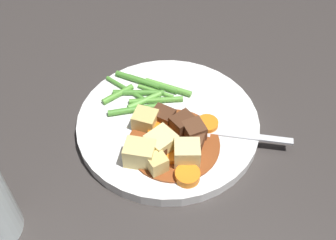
{
  "coord_description": "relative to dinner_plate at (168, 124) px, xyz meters",
  "views": [
    {
      "loc": [
        0.39,
        -0.13,
        0.48
      ],
      "look_at": [
        0.0,
        0.0,
        0.02
      ],
      "focal_mm": 45.24,
      "sensor_mm": 36.0,
      "label": 1
    }
  ],
  "objects": [
    {
      "name": "potato_chunk_1",
      "position": [
        -0.0,
        -0.03,
        0.02
      ],
      "size": [
        0.04,
        0.04,
        0.03
      ],
      "primitive_type": "cube",
      "rotation": [
        0.0,
        0.0,
        2.5
      ],
      "color": "#DBBC6B",
      "rests_on": "dinner_plate"
    },
    {
      "name": "meat_chunk_4",
      "position": [
        0.06,
        -0.04,
        0.02
      ],
      "size": [
        0.03,
        0.03,
        0.02
      ],
      "primitive_type": "cube",
      "rotation": [
        0.0,
        0.0,
        5.1
      ],
      "color": "#4C2B19",
      "rests_on": "dinner_plate"
    },
    {
      "name": "carrot_slice_1",
      "position": [
        0.1,
        -0.01,
        0.02
      ],
      "size": [
        0.04,
        0.04,
        0.01
      ],
      "primitive_type": "cylinder",
      "rotation": [
        0.0,
        0.0,
        4.33
      ],
      "color": "orange",
      "rests_on": "dinner_plate"
    },
    {
      "name": "meat_chunk_3",
      "position": [
        0.0,
        -0.01,
        0.02
      ],
      "size": [
        0.04,
        0.04,
        0.02
      ],
      "primitive_type": "cube",
      "rotation": [
        0.0,
        0.0,
        2.3
      ],
      "color": "#4C2B19",
      "rests_on": "dinner_plate"
    },
    {
      "name": "green_bean_2",
      "position": [
        -0.08,
        -0.0,
        0.01
      ],
      "size": [
        0.06,
        0.07,
        0.01
      ],
      "primitive_type": "cylinder",
      "rotation": [
        0.0,
        1.57,
        0.83
      ],
      "color": "#4C8E33",
      "rests_on": "dinner_plate"
    },
    {
      "name": "green_bean_1",
      "position": [
        -0.03,
        -0.04,
        0.01
      ],
      "size": [
        0.02,
        0.08,
        0.01
      ],
      "primitive_type": "cylinder",
      "rotation": [
        0.0,
        1.57,
        1.45
      ],
      "color": "#4C8E33",
      "rests_on": "dinner_plate"
    },
    {
      "name": "stew_sauce",
      "position": [
        0.05,
        -0.01,
        0.01
      ],
      "size": [
        0.13,
        0.13,
        0.0
      ],
      "primitive_type": "cylinder",
      "color": "brown",
      "rests_on": "dinner_plate"
    },
    {
      "name": "green_bean_0",
      "position": [
        -0.06,
        -0.03,
        0.01
      ],
      "size": [
        0.03,
        0.08,
        0.01
      ],
      "primitive_type": "cylinder",
      "rotation": [
        0.0,
        1.57,
        1.23
      ],
      "color": "#4C8E33",
      "rests_on": "dinner_plate"
    },
    {
      "name": "green_bean_8",
      "position": [
        -0.09,
        -0.02,
        0.01
      ],
      "size": [
        0.06,
        0.06,
        0.01
      ],
      "primitive_type": "cylinder",
      "rotation": [
        0.0,
        1.57,
        0.81
      ],
      "color": "#4C8E33",
      "rests_on": "dinner_plate"
    },
    {
      "name": "ground_plane",
      "position": [
        0.0,
        0.0,
        -0.01
      ],
      "size": [
        3.0,
        3.0,
        0.0
      ],
      "primitive_type": "plane",
      "color": "#383330"
    },
    {
      "name": "green_bean_3",
      "position": [
        -0.06,
        0.02,
        0.01
      ],
      "size": [
        0.06,
        0.06,
        0.01
      ],
      "primitive_type": "cylinder",
      "rotation": [
        0.0,
        1.57,
        0.84
      ],
      "color": "#66AD42",
      "rests_on": "dinner_plate"
    },
    {
      "name": "potato_chunk_0",
      "position": [
        0.06,
        -0.06,
        0.03
      ],
      "size": [
        0.05,
        0.05,
        0.03
      ],
      "primitive_type": "cube",
      "rotation": [
        0.0,
        0.0,
        1.06
      ],
      "color": "#E5CC7A",
      "rests_on": "dinner_plate"
    },
    {
      "name": "dinner_plate",
      "position": [
        0.0,
        0.0,
        0.0
      ],
      "size": [
        0.27,
        0.27,
        0.02
      ],
      "primitive_type": "cylinder",
      "color": "white",
      "rests_on": "ground_plane"
    },
    {
      "name": "carrot_slice_2",
      "position": [
        0.02,
        -0.02,
        0.01
      ],
      "size": [
        0.05,
        0.05,
        0.01
      ],
      "primitive_type": "cylinder",
      "rotation": [
        0.0,
        0.0,
        2.7
      ],
      "color": "orange",
      "rests_on": "dinner_plate"
    },
    {
      "name": "fork",
      "position": [
        0.05,
        0.07,
        0.01
      ],
      "size": [
        0.1,
        0.16,
        0.0
      ],
      "color": "silver",
      "rests_on": "dinner_plate"
    },
    {
      "name": "meat_chunk_1",
      "position": [
        0.02,
        0.01,
        0.02
      ],
      "size": [
        0.03,
        0.04,
        0.03
      ],
      "primitive_type": "cube",
      "rotation": [
        0.0,
        0.0,
        3.48
      ],
      "color": "#4C2B19",
      "rests_on": "dinner_plate"
    },
    {
      "name": "carrot_slice_3",
      "position": [
        0.06,
        -0.02,
        0.01
      ],
      "size": [
        0.04,
        0.04,
        0.01
      ],
      "primitive_type": "cylinder",
      "rotation": [
        0.0,
        0.0,
        4.05
      ],
      "color": "orange",
      "rests_on": "dinner_plate"
    },
    {
      "name": "green_bean_9",
      "position": [
        -0.06,
        0.0,
        0.01
      ],
      "size": [
        0.04,
        0.05,
        0.01
      ],
      "primitive_type": "cylinder",
      "rotation": [
        0.0,
        1.57,
        0.82
      ],
      "color": "#66AD42",
      "rests_on": "dinner_plate"
    },
    {
      "name": "meat_chunk_2",
      "position": [
        0.06,
        0.02,
        0.02
      ],
      "size": [
        0.03,
        0.03,
        0.02
      ],
      "primitive_type": "cube",
      "rotation": [
        0.0,
        0.0,
        0.92
      ],
      "color": "#56331E",
      "rests_on": "dinner_plate"
    },
    {
      "name": "carrot_slice_0",
      "position": [
        0.03,
        0.05,
        0.01
      ],
      "size": [
        0.04,
        0.04,
        0.01
      ],
      "primitive_type": "cylinder",
      "rotation": [
        0.0,
        0.0,
        3.71
      ],
      "color": "orange",
      "rests_on": "dinner_plate"
    },
    {
      "name": "potato_chunk_2",
      "position": [
        0.08,
        -0.0,
        0.03
      ],
      "size": [
        0.04,
        0.04,
        0.03
      ],
      "primitive_type": "cube",
      "rotation": [
        0.0,
        0.0,
        1.25
      ],
      "color": "#EAD68C",
      "rests_on": "dinner_plate"
    },
    {
      "name": "green_bean_4",
      "position": [
        -0.08,
        -0.04,
        0.01
      ],
      "size": [
        0.07,
        0.05,
        0.01
      ],
      "primitive_type": "cylinder",
      "rotation": [
        0.0,
        1.57,
        0.57
      ],
      "color": "#4C8E33",
      "rests_on": "dinner_plate"
    },
    {
      "name": "meat_chunk_0",
      "position": [
        0.04,
        0.02,
        0.02
      ],
      "size": [
        0.03,
        0.03,
        0.03
      ],
      "primitive_type": "cube",
      "rotation": [
        0.0,
        0.0,
        0.08
      ],
      "color": "#56331E",
      "rests_on": "dinner_plate"
    },
    {
      "name": "green_bean_6",
      "position": [
        -0.04,
        -0.01,
        0.01
      ],
      "size": [
        0.03,
        0.08,
        0.01
      ],
      "primitive_type": "cylinder",
      "rotation": [
        0.0,
        1.57,
        1.32
      ],
      "color": "#599E38",
      "rests_on": "dinner_plate"
    },
    {
      "name": "green_bean_7",
      "position": [
        -0.07,
        -0.06,
        0.01
      ],
      "size": [
        0.03,
        0.05,
        0.01
      ],
      "primitive_type": "cylinder",
      "rotation": [
        0.0,
        1.57,
        1.92
      ],
      "color": "#599E38",
      "rests_on": "dinner_plate"
    },
    {
      "name": "green_bean_5",
      "position": [
        -0.04,
        -0.02,
        0.01
      ],
      "size": [
        0.02,
        0.06,
        0.01
      ],
      "primitive_type": "cylinder",
      "rotation": [
        0.0,
        1.57,
        1.81
      ],
      "color": "#66AD42",
      "rests_on": "dinner_plate"
    },
    {
      "name": "potato_chunk_4",
      "position": [
        0.08,
        -0.04,
        0.02
      ],
      "size": [
        0.03,
        0.03,
        0.03
      ],
      "primitive_type": "cube",
      "rotation": [
        0.0,
        0.0,
        1.76
      ],
      "color": "#DBBC6B",
      "rests_on": "dinner_plate"
    },
    {
      "name": "potato_chunk_3",
      "position": [
        0.05,
        -0.03,
        0.02
      ],
      "size": [
        0.04,
        0.05,
        0.03
      ],
      "primitive_type": "cube",
      "rotation": [
        0.0,
        0.0,
        0.41
      ],
      "color": "#EAD68C",
      "rests_on": "dinner_plate"
    }
  ]
}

